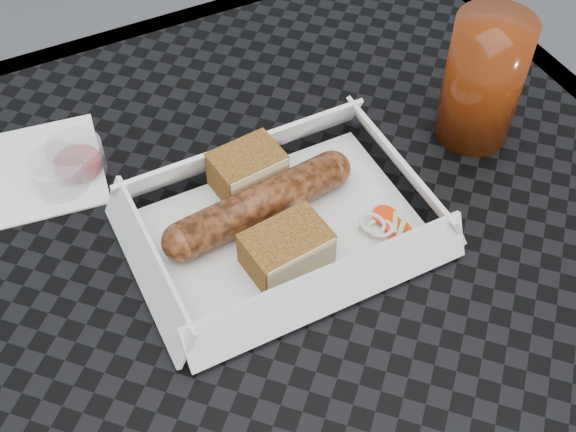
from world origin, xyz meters
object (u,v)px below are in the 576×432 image
object	(u,v)px
patio_table	(275,349)
food_tray	(283,229)
bratwurst	(260,204)
drink_glass	(483,81)

from	to	relation	value
patio_table	food_tray	bearing A→B (deg)	57.97
bratwurst	drink_glass	world-z (taller)	drink_glass
patio_table	bratwurst	world-z (taller)	bratwurst
drink_glass	bratwurst	bearing A→B (deg)	-177.73
food_tray	bratwurst	size ratio (longest dim) A/B	1.22
patio_table	drink_glass	world-z (taller)	drink_glass
patio_table	bratwurst	distance (m)	0.13
food_tray	drink_glass	xyz separation A→B (m)	(0.21, 0.03, 0.06)
food_tray	drink_glass	size ratio (longest dim) A/B	1.77
bratwurst	drink_glass	bearing A→B (deg)	2.27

